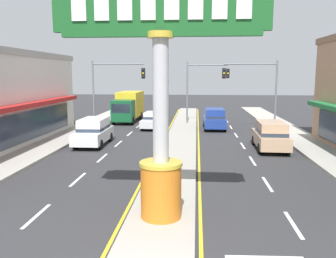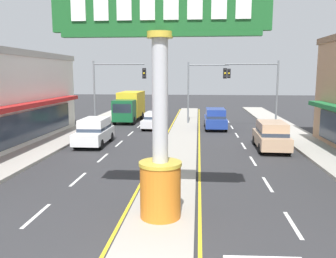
{
  "view_description": "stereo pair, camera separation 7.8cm",
  "coord_description": "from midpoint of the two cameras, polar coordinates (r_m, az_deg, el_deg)",
  "views": [
    {
      "loc": [
        1.18,
        -6.65,
        5.01
      ],
      "look_at": [
        -0.08,
        8.66,
        2.6
      ],
      "focal_mm": 37.4,
      "sensor_mm": 36.0,
      "label": 1
    },
    {
      "loc": [
        1.26,
        -6.64,
        5.01
      ],
      "look_at": [
        -0.08,
        8.66,
        2.6
      ],
      "focal_mm": 37.4,
      "sensor_mm": 36.0,
      "label": 2
    }
  ],
  "objects": [
    {
      "name": "suv_near_left_lane",
      "position": [
        25.5,
        -12.12,
        -0.37
      ],
      "size": [
        2.0,
        4.62,
        1.9
      ],
      "color": "white",
      "rests_on": "ground"
    },
    {
      "name": "sidewalk_left",
      "position": [
        25.4,
        -19.61,
        -2.78
      ],
      "size": [
        2.8,
        60.0,
        0.18
      ],
      "primitive_type": "cube",
      "color": "#ADA89E",
      "rests_on": "ground"
    },
    {
      "name": "box_truck_near_right_lane",
      "position": [
        37.85,
        -6.49,
        3.83
      ],
      "size": [
        2.33,
        6.94,
        3.12
      ],
      "color": "#14562D",
      "rests_on": "ground"
    },
    {
      "name": "traffic_light_left_side",
      "position": [
        32.06,
        -9.16,
        7.44
      ],
      "size": [
        4.86,
        0.46,
        6.2
      ],
      "color": "slate",
      "rests_on": "ground"
    },
    {
      "name": "traffic_light_right_side",
      "position": [
        32.14,
        14.11,
        7.29
      ],
      "size": [
        4.86,
        0.46,
        6.2
      ],
      "color": "slate",
      "rests_on": "ground"
    },
    {
      "name": "sedan_kerb_right",
      "position": [
        32.7,
        -2.46,
        1.49
      ],
      "size": [
        2.0,
        4.38,
        1.53
      ],
      "color": "silver",
      "rests_on": "ground"
    },
    {
      "name": "median_strip",
      "position": [
        25.16,
        1.83,
        -2.41
      ],
      "size": [
        2.36,
        52.0,
        0.14
      ],
      "primitive_type": "cube",
      "color": "#A39E93",
      "rests_on": "ground"
    },
    {
      "name": "sidewalk_right",
      "position": [
        24.5,
        23.59,
        -3.42
      ],
      "size": [
        2.8,
        60.0,
        0.18
      ],
      "primitive_type": "cube",
      "color": "#ADA89E",
      "rests_on": "ground"
    },
    {
      "name": "suv_far_right_lane",
      "position": [
        32.49,
        7.5,
        1.72
      ],
      "size": [
        2.01,
        4.62,
        1.9
      ],
      "color": "navy",
      "rests_on": "ground"
    },
    {
      "name": "lane_markings",
      "position": [
        23.85,
        1.66,
        -3.2
      ],
      "size": [
        9.1,
        52.0,
        0.01
      ],
      "color": "silver",
      "rests_on": "ground"
    },
    {
      "name": "district_sign",
      "position": [
        11.53,
        -1.39,
        3.74
      ],
      "size": [
        6.96,
        1.46,
        7.86
      ],
      "color": "orange",
      "rests_on": "median_strip"
    },
    {
      "name": "traffic_light_median_far",
      "position": [
        35.07,
        5.56,
        7.54
      ],
      "size": [
        4.2,
        0.46,
        6.2
      ],
      "color": "slate",
      "rests_on": "ground"
    },
    {
      "name": "suv_far_left_oncoming",
      "position": [
        24.29,
        16.28,
        -0.99
      ],
      "size": [
        2.06,
        4.65,
        1.9
      ],
      "color": "tan",
      "rests_on": "ground"
    }
  ]
}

